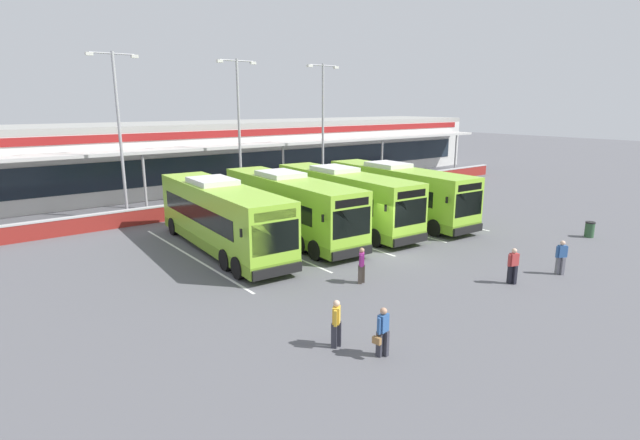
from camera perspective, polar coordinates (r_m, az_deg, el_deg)
The scene contains 21 objects.
ground_plane at distance 25.91m, azimuth 8.00°, elevation -3.96°, with size 200.00×200.00×0.00m, color #56565B.
terminal_building at distance 47.77m, azimuth -15.75°, elevation 7.32°, with size 70.00×13.00×6.00m.
red_barrier_wall at distance 37.03m, azimuth -8.19°, elevation 2.19°, with size 60.00×0.40×1.10m.
coach_bus_leftmost at distance 26.49m, azimuth -11.51°, elevation 0.28°, with size 3.52×12.28×3.78m.
coach_bus_left_centre at distance 28.66m, azimuth -3.65°, elevation 1.52°, with size 3.52×12.28×3.78m.
coach_bus_centre at distance 30.94m, azimuth 2.74°, elevation 2.42°, with size 3.52×12.28×3.78m.
coach_bus_right_centre at distance 33.46m, azimuth 9.00°, elevation 3.11°, with size 3.52×12.28×3.78m.
bay_stripe_far_west at distance 26.17m, azimuth -14.92°, elevation -4.12°, with size 0.14×13.00×0.01m, color silver.
bay_stripe_west at distance 27.95m, azimuth -6.98°, elevation -2.63°, with size 0.14×13.00×0.01m, color silver.
bay_stripe_mid_west at distance 30.22m, azimuth -0.14°, elevation -1.30°, with size 0.14×13.00×0.01m, color silver.
bay_stripe_centre at distance 32.87m, azimuth 5.67°, elevation -0.15°, with size 0.14×13.00×0.01m, color silver.
bay_stripe_mid_east at distance 35.82m, azimuth 10.57°, elevation 0.82°, with size 0.14×13.00×0.01m, color silver.
pedestrian_with_handbag at distance 15.55m, azimuth 7.34°, elevation -12.76°, with size 0.64×0.33×1.62m.
pedestrian_in_dark_coat at distance 15.97m, azimuth 1.93°, elevation -11.85°, with size 0.46×0.43×1.62m.
pedestrian_child at distance 22.87m, azimuth 21.69°, elevation -4.89°, with size 0.53×0.38×1.62m.
pedestrian_near_bin at distance 25.01m, azimuth 26.42°, elevation -3.83°, with size 0.51×0.41×1.62m.
pedestrian_approaching_bus at distance 21.41m, azimuth 4.90°, elevation -5.18°, with size 0.43×0.46×1.62m.
lamp_post_west at distance 35.50m, azimuth -22.49°, elevation 10.18°, with size 3.24×0.28×11.00m.
lamp_post_centre at distance 38.70m, azimuth -9.48°, elevation 11.19°, with size 3.24×0.28×11.00m.
lamp_post_east at distance 42.84m, azimuth 0.35°, elevation 11.57°, with size 3.24×0.28×11.00m.
litter_bin at distance 32.89m, azimuth 29.05°, elevation -0.97°, with size 0.54×0.54×0.93m.
Camera 1 is at (-17.82, -17.17, 7.70)m, focal length 27.31 mm.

